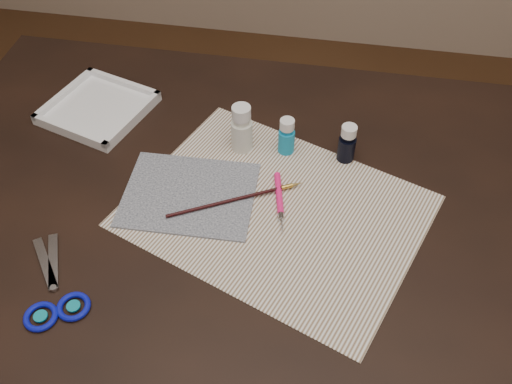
% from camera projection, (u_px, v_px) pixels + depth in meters
% --- Properties ---
extents(table, '(1.30, 0.90, 0.75)m').
position_uv_depth(table, '(256.00, 322.00, 1.26)').
color(table, black).
rests_on(table, ground).
extents(paper, '(0.58, 0.52, 0.00)m').
position_uv_depth(paper, '(276.00, 211.00, 0.98)').
color(paper, white).
rests_on(paper, table).
extents(canvas, '(0.24, 0.19, 0.00)m').
position_uv_depth(canvas, '(189.00, 194.00, 1.01)').
color(canvas, black).
rests_on(canvas, paper).
extents(paint_bottle_white, '(0.05, 0.05, 0.10)m').
position_uv_depth(paint_bottle_white, '(242.00, 128.00, 1.06)').
color(paint_bottle_white, silver).
rests_on(paint_bottle_white, table).
extents(paint_bottle_cyan, '(0.04, 0.04, 0.08)m').
position_uv_depth(paint_bottle_cyan, '(287.00, 136.00, 1.06)').
color(paint_bottle_cyan, '#1393C7').
rests_on(paint_bottle_cyan, table).
extents(paint_bottle_navy, '(0.03, 0.03, 0.08)m').
position_uv_depth(paint_bottle_navy, '(347.00, 143.00, 1.04)').
color(paint_bottle_navy, black).
rests_on(paint_bottle_navy, table).
extents(paintbrush, '(0.22, 0.13, 0.01)m').
position_uv_depth(paintbrush, '(236.00, 199.00, 0.99)').
color(paintbrush, black).
rests_on(paintbrush, canvas).
extents(craft_knife, '(0.04, 0.14, 0.01)m').
position_uv_depth(craft_knife, '(280.00, 203.00, 0.99)').
color(craft_knife, '#FE1A77').
rests_on(craft_knife, paper).
extents(scissors, '(0.20, 0.22, 0.01)m').
position_uv_depth(scissors, '(47.00, 281.00, 0.88)').
color(scissors, silver).
rests_on(scissors, table).
extents(palette_tray, '(0.23, 0.23, 0.02)m').
position_uv_depth(palette_tray, '(98.00, 108.00, 1.16)').
color(palette_tray, white).
rests_on(palette_tray, table).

